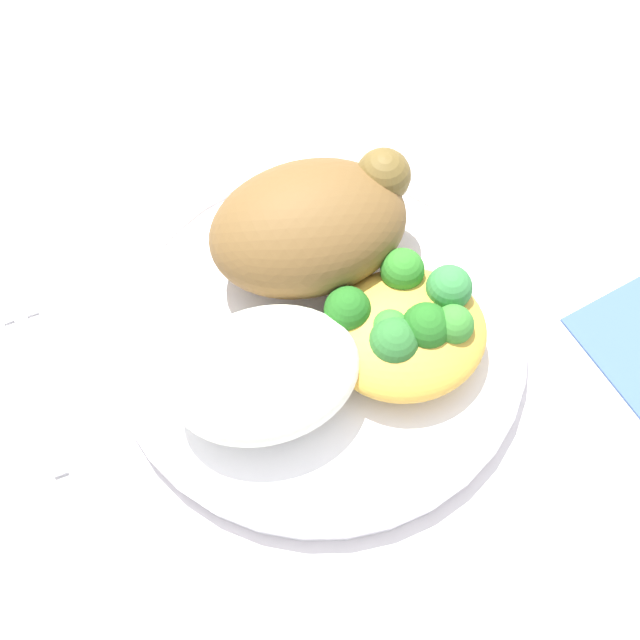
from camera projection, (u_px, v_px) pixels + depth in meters
ground_plane at (320, 340)px, 0.50m from camera, size 2.00×2.00×0.00m
plate at (320, 334)px, 0.49m from camera, size 0.25×0.25×0.02m
roasted_chicken at (312, 225)px, 0.48m from camera, size 0.13×0.09×0.07m
rice_pile at (265, 374)px, 0.45m from camera, size 0.11×0.08×0.04m
mac_cheese_with_broccoli at (406, 326)px, 0.47m from camera, size 0.10×0.09×0.04m
fork at (30, 355)px, 0.49m from camera, size 0.02×0.14×0.01m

